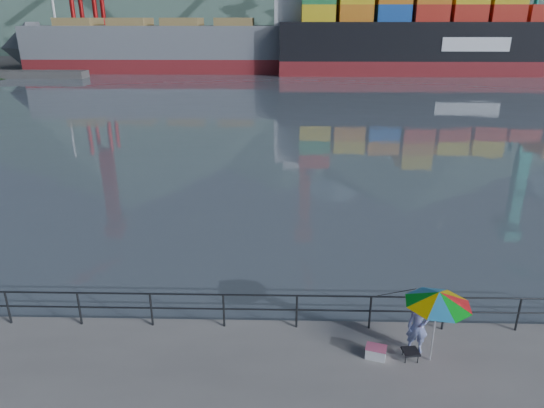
{
  "coord_description": "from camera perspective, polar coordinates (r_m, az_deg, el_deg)",
  "views": [
    {
      "loc": [
        0.59,
        -9.63,
        7.97
      ],
      "look_at": [
        0.22,
        6.0,
        2.0
      ],
      "focal_mm": 32.0,
      "sensor_mm": 36.0,
      "label": 1
    }
  ],
  "objects": [
    {
      "name": "fisherman",
      "position": [
        13.1,
        16.79,
        -13.57
      ],
      "size": [
        0.57,
        0.39,
        1.5
      ],
      "primitive_type": "imported",
      "rotation": [
        0.0,
        0.0,
        -0.05
      ],
      "color": "navy",
      "rests_on": "ground"
    },
    {
      "name": "container_ship",
      "position": [
        86.21,
        22.93,
        17.96
      ],
      "size": [
        58.2,
        9.7,
        18.1
      ],
      "color": "maroon",
      "rests_on": "ground"
    },
    {
      "name": "folding_stool",
      "position": [
        13.14,
        15.96,
        -16.67
      ],
      "size": [
        0.43,
        0.43,
        0.25
      ],
      "color": "black",
      "rests_on": "ground"
    },
    {
      "name": "harbor_water",
      "position": [
        139.85,
        1.17,
        17.64
      ],
      "size": [
        500.0,
        280.0,
        0.0
      ],
      "primitive_type": "cube",
      "color": "#535F69",
      "rests_on": "ground"
    },
    {
      "name": "fishing_rod",
      "position": [
        14.52,
        14.0,
        -13.11
      ],
      "size": [
        0.65,
        1.54,
        1.17
      ],
      "primitive_type": "cylinder",
      "rotation": [
        0.96,
        0.0,
        0.39
      ],
      "color": "black",
      "rests_on": "ground"
    },
    {
      "name": "far_dock",
      "position": [
        103.36,
        6.86,
        16.35
      ],
      "size": [
        200.0,
        40.0,
        0.4
      ],
      "primitive_type": "cube",
      "color": "#514F4C",
      "rests_on": "ground"
    },
    {
      "name": "guardrail",
      "position": [
        13.57,
        -1.4,
        -12.4
      ],
      "size": [
        22.0,
        0.06,
        1.03
      ],
      "color": "#2D3033",
      "rests_on": "ground"
    },
    {
      "name": "container_stacks",
      "position": [
        108.75,
        20.48,
        17.21
      ],
      "size": [
        58.0,
        8.4,
        7.8
      ],
      "color": "#267F3F",
      "rests_on": "ground"
    },
    {
      "name": "cooler_bag",
      "position": [
        12.98,
        12.11,
        -16.73
      ],
      "size": [
        0.56,
        0.46,
        0.28
      ],
      "primitive_type": "cube",
      "rotation": [
        0.0,
        0.0,
        -0.3
      ],
      "color": "silver",
      "rests_on": "ground"
    },
    {
      "name": "bulk_carrier",
      "position": [
        84.51,
        -7.5,
        18.11
      ],
      "size": [
        54.47,
        9.43,
        14.5
      ],
      "color": "maroon",
      "rests_on": "ground"
    },
    {
      "name": "beach_umbrella",
      "position": [
        12.34,
        19.01,
        -10.43
      ],
      "size": [
        1.9,
        1.9,
        1.95
      ],
      "color": "white",
      "rests_on": "ground"
    }
  ]
}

